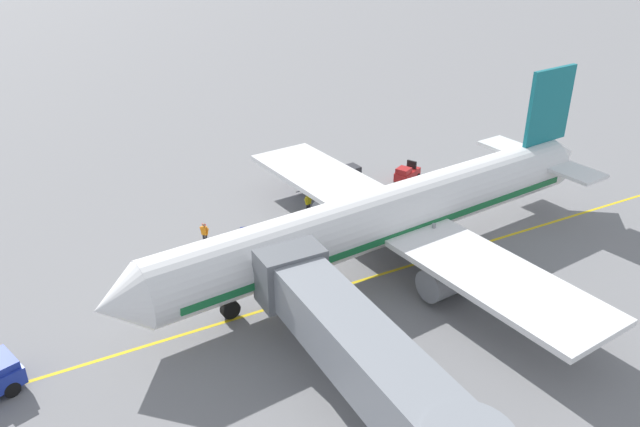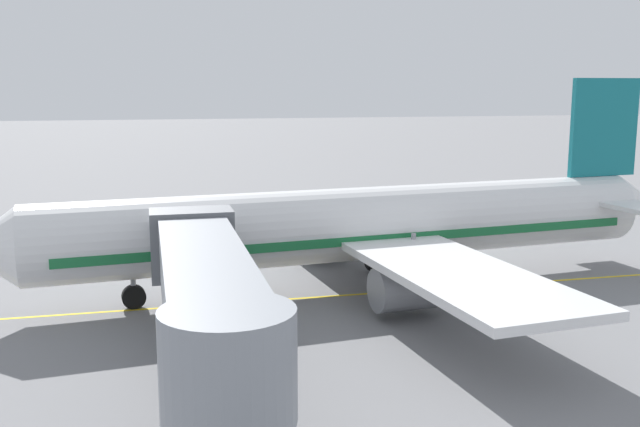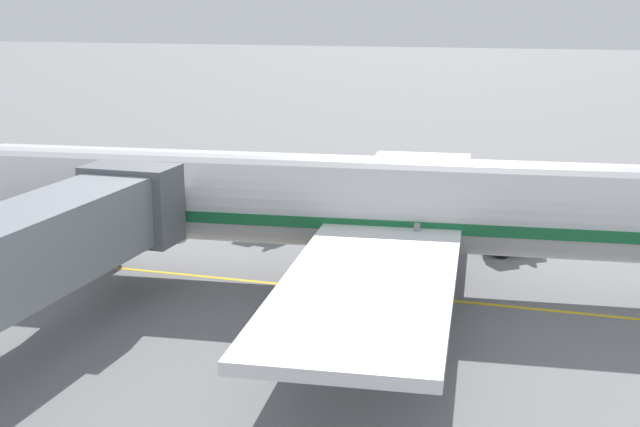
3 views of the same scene
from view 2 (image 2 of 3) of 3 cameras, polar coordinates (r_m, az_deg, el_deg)
ground_plane at (r=36.27m, az=5.06°, el=-6.27°), size 400.00×400.00×0.00m
gate_lead_in_line at (r=36.27m, az=5.06°, el=-6.27°), size 0.24×80.00×0.01m
parked_airliner at (r=36.64m, az=3.41°, el=-0.95°), size 30.37×37.35×10.63m
jet_bridge at (r=24.31m, az=-9.04°, el=-6.09°), size 16.77×3.50×4.98m
baggage_tug_lead at (r=41.08m, az=-8.10°, el=-3.36°), size 1.91×2.74×1.62m
baggage_tug_trailing at (r=48.96m, az=9.58°, el=-1.23°), size 2.17×2.77×1.62m
baggage_tug_spare at (r=43.97m, az=7.33°, el=-2.45°), size 2.50×2.70×1.62m
baggage_cart_front at (r=48.25m, az=0.30°, el=-0.97°), size 1.48×2.95×1.58m
baggage_cart_second_in_train at (r=48.95m, az=3.65°, el=-0.83°), size 1.48×2.95×1.58m
ground_crew_wing_walker at (r=42.81m, az=-12.44°, el=-2.62°), size 0.61×0.53×1.69m
ground_crew_loader at (r=44.58m, az=-1.61°, el=-1.89°), size 0.30×0.73×1.69m
ground_crew_marshaller at (r=40.44m, az=-13.26°, el=-3.40°), size 0.57×0.58×1.69m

